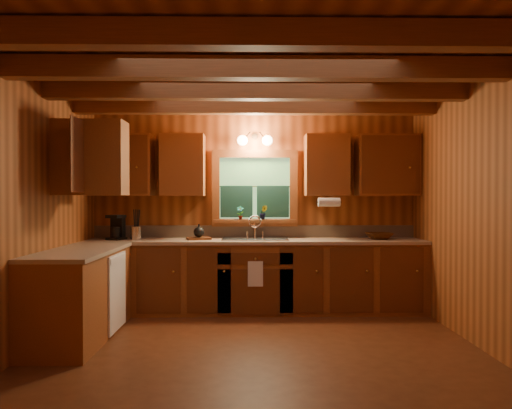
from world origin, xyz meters
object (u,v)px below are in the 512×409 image
Objects in this scene: coffee_maker at (117,227)px; wicker_basket at (379,236)px; cutting_board at (199,238)px; sink at (255,243)px.

wicker_basket is (3.30, -0.02, -0.11)m from coffee_maker.
coffee_maker is 1.08× the size of cutting_board.
coffee_maker is at bearing 179.72° from wicker_basket.
cutting_board is (-0.71, 0.01, 0.06)m from sink.
cutting_board is at bearing -179.90° from wicker_basket.
wicker_basket is at bearing 0.34° from sink.
sink is at bearing -179.66° from wicker_basket.
coffee_maker reaches higher than sink.
coffee_maker is at bearing 179.17° from sink.
wicker_basket is (1.57, 0.01, 0.09)m from sink.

